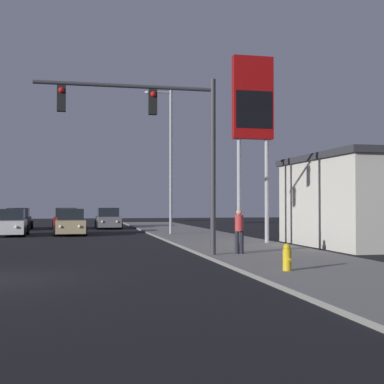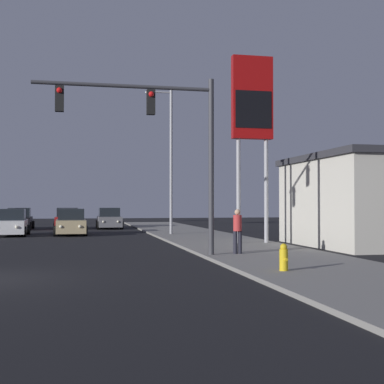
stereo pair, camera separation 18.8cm
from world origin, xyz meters
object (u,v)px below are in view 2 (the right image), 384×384
Objects in this scene: traffic_light_mast at (163,130)px; pedestrian_on_sidewalk at (238,229)px; car_white at (11,224)px; car_grey at (109,219)px; car_black at (19,220)px; car_red at (68,219)px; fire_hydrant at (284,258)px; street_lamp at (169,154)px; gas_station_sign at (252,108)px; car_tan at (71,223)px.

pedestrian_on_sidewalk is at bearing 2.64° from traffic_light_mast.
car_grey is at bearing -129.65° from car_white.
car_black is at bearing 113.37° from pedestrian_on_sidewalk.
car_red and car_white have the same top height.
car_white is 23.04m from fire_hydrant.
car_white is 0.48× the size of street_lamp.
gas_station_sign is at bearing 76.33° from fire_hydrant.
car_grey is (3.28, -0.33, 0.00)m from car_red.
pedestrian_on_sidewalk reaches higher than car_tan.
car_black is at bearing -89.38° from car_white.
street_lamp is 11.84× the size of fire_hydrant.
street_lamp is (3.12, -10.60, 4.36)m from car_grey.
gas_station_sign is at bearing 106.65° from car_grey.
car_red is at bearing -112.28° from car_white.
car_black is 0.48× the size of street_lamp.
car_white is at bearing 167.66° from street_lamp.
car_white is (-3.23, -8.83, 0.00)m from car_red.
car_white reaches higher than fire_hydrant.
street_lamp reaches higher than pedestrian_on_sidewalk.
fire_hydrant is (6.56, -29.68, -0.27)m from car_red.
traffic_light_mast is at bearing 101.25° from car_tan.
car_black is at bearing -65.33° from car_tan.
car_black is 25.67m from traffic_light_mast.
car_white is at bearing 114.24° from traffic_light_mast.
car_grey is 24.45m from pedestrian_on_sidewalk.
car_white is 8.41m from car_black.
pedestrian_on_sidewalk is at bearing 105.96° from car_red.
car_white is 17.80m from traffic_light_mast.
car_black is 9.30m from car_tan.
car_red is at bearing 102.47° from fire_hydrant.
car_grey is 29.54m from fire_hydrant.
gas_station_sign is at bearing 122.09° from car_black.
fire_hydrant is (3.28, -29.35, -0.27)m from car_grey.
traffic_light_mast is at bearing 91.08° from car_grey.
street_lamp reaches higher than fire_hydrant.
car_black is (-0.41, 8.40, 0.00)m from car_white.
street_lamp is at bearing 159.29° from car_tan.
car_grey is 0.48× the size of street_lamp.
car_red is 0.99× the size of car_white.
street_lamp reaches higher than car_black.
car_white is 1.01× the size of car_grey.
fire_hydrant is at bearing 105.26° from car_tan.
pedestrian_on_sidewalk reaches higher than car_black.
street_lamp is 8.91m from gas_station_sign.
fire_hydrant is 0.46× the size of pedestrian_on_sidewalk.
street_lamp is at bearing 106.03° from car_grey.
traffic_light_mast is (3.49, -15.85, 3.92)m from car_tan.
fire_hydrant is at bearing -103.67° from gas_station_sign.
traffic_light_mast is (7.54, -24.23, 3.92)m from car_black.
fire_hydrant is (2.66, -5.03, -4.20)m from traffic_light_mast.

